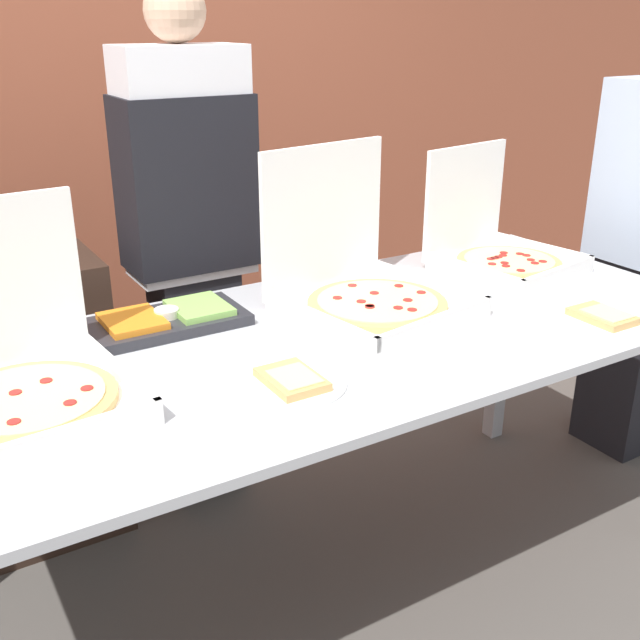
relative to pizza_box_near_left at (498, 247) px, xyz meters
name	(u,v)px	position (x,y,z in m)	size (l,w,h in m)	color
ground_plane	(320,593)	(-0.84, -0.21, -0.95)	(16.00, 16.00, 0.00)	#514C47
brick_wall_behind	(112,89)	(-0.84, 1.49, 0.45)	(10.00, 0.06, 2.80)	#9E5138
buffet_table	(320,367)	(-0.84, -0.21, -0.16)	(2.39, 0.98, 0.88)	#B7BABF
pizza_box_near_left	(498,247)	(0.00, 0.00, 0.00)	(0.46, 0.48, 0.40)	white
pizza_box_far_left	(17,372)	(-1.61, -0.18, 0.00)	(0.47, 0.49, 0.43)	white
pizza_box_near_right	(363,282)	(-0.61, -0.08, 0.01)	(0.54, 0.55, 0.46)	white
paper_plate_front_right	(292,381)	(-1.05, -0.42, -0.06)	(0.26, 0.26, 0.03)	white
paper_plate_front_left	(603,318)	(-0.09, -0.53, -0.06)	(0.24, 0.24, 0.03)	white
veggie_tray	(167,320)	(-1.17, 0.08, -0.05)	(0.43, 0.23, 0.05)	#28282D
person_server_vest	(190,229)	(-0.91, 0.54, 0.07)	(0.42, 0.24, 1.80)	black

